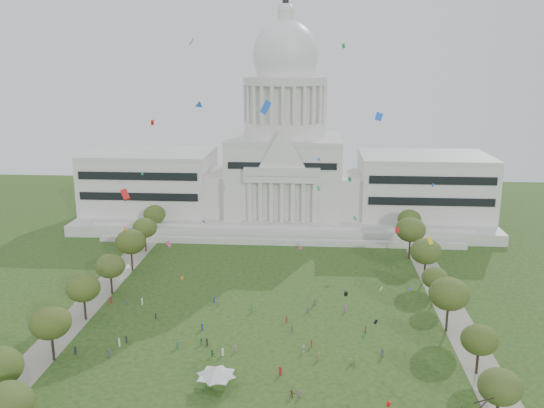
% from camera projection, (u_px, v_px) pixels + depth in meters
% --- Properties ---
extents(ground, '(400.00, 400.00, 0.00)m').
position_uv_depth(ground, '(257.00, 361.00, 124.95)').
color(ground, '#264215').
rests_on(ground, ground).
extents(capitol, '(160.00, 64.50, 91.30)m').
position_uv_depth(capitol, '(285.00, 167.00, 229.49)').
color(capitol, beige).
rests_on(capitol, ground).
extents(path_left, '(8.00, 160.00, 0.04)m').
position_uv_depth(path_left, '(93.00, 299.00, 157.42)').
color(path_left, gray).
rests_on(path_left, ground).
extents(path_right, '(8.00, 160.00, 0.04)m').
position_uv_depth(path_right, '(450.00, 310.00, 150.53)').
color(path_right, gray).
rests_on(path_right, ground).
extents(row_tree_r_0, '(7.67, 7.67, 10.91)m').
position_uv_depth(row_tree_r_0, '(500.00, 387.00, 100.90)').
color(row_tree_r_0, black).
rests_on(row_tree_r_0, ground).
extents(row_tree_l_1, '(8.86, 8.86, 12.59)m').
position_uv_depth(row_tree_l_1, '(50.00, 322.00, 123.08)').
color(row_tree_l_1, black).
rests_on(row_tree_l_1, ground).
extents(row_tree_r_1, '(7.58, 7.58, 10.78)m').
position_uv_depth(row_tree_r_1, '(479.00, 340.00, 118.09)').
color(row_tree_r_1, black).
rests_on(row_tree_r_1, ground).
extents(row_tree_l_2, '(8.42, 8.42, 11.97)m').
position_uv_depth(row_tree_l_2, '(83.00, 288.00, 142.87)').
color(row_tree_l_2, black).
rests_on(row_tree_l_2, ground).
extents(row_tree_r_2, '(9.55, 9.55, 13.58)m').
position_uv_depth(row_tree_r_2, '(449.00, 294.00, 136.32)').
color(row_tree_r_2, black).
rests_on(row_tree_r_2, ground).
extents(row_tree_l_3, '(8.12, 8.12, 11.55)m').
position_uv_depth(row_tree_l_3, '(110.00, 266.00, 158.95)').
color(row_tree_l_3, black).
rests_on(row_tree_l_3, ground).
extents(row_tree_r_3, '(7.01, 7.01, 9.98)m').
position_uv_depth(row_tree_r_3, '(435.00, 278.00, 153.43)').
color(row_tree_r_3, black).
rests_on(row_tree_r_3, ground).
extents(row_tree_l_4, '(9.29, 9.29, 13.21)m').
position_uv_depth(row_tree_l_4, '(131.00, 242.00, 176.57)').
color(row_tree_l_4, black).
rests_on(row_tree_l_4, ground).
extents(row_tree_r_4, '(9.19, 9.19, 13.06)m').
position_uv_depth(row_tree_r_4, '(426.00, 251.00, 167.92)').
color(row_tree_r_4, black).
rests_on(row_tree_r_4, ground).
extents(row_tree_l_5, '(8.33, 8.33, 11.85)m').
position_uv_depth(row_tree_l_5, '(145.00, 228.00, 194.88)').
color(row_tree_l_5, black).
rests_on(row_tree_l_5, ground).
extents(row_tree_r_5, '(9.82, 9.82, 13.96)m').
position_uv_depth(row_tree_r_5, '(411.00, 230.00, 187.36)').
color(row_tree_r_5, black).
rests_on(row_tree_r_5, ground).
extents(row_tree_l_6, '(8.19, 8.19, 11.64)m').
position_uv_depth(row_tree_l_6, '(155.00, 214.00, 212.57)').
color(row_tree_l_6, black).
rests_on(row_tree_l_6, ground).
extents(row_tree_r_6, '(8.42, 8.42, 11.97)m').
position_uv_depth(row_tree_r_6, '(409.00, 219.00, 204.88)').
color(row_tree_r_6, black).
rests_on(row_tree_r_6, ground).
extents(near_tree_0, '(8.47, 8.47, 12.04)m').
position_uv_depth(near_tree_0, '(8.00, 403.00, 94.64)').
color(near_tree_0, black).
rests_on(near_tree_0, ground).
extents(big_bare_tree, '(6.00, 5.00, 12.80)m').
position_uv_depth(big_bare_tree, '(473.00, 408.00, 93.03)').
color(big_bare_tree, black).
rests_on(big_bare_tree, ground).
extents(event_tent, '(9.43, 9.43, 4.63)m').
position_uv_depth(event_tent, '(216.00, 371.00, 114.13)').
color(event_tent, '#4C4C4C').
rests_on(event_tent, ground).
extents(person_0, '(1.10, 0.98, 1.90)m').
position_uv_depth(person_0, '(382.00, 353.00, 126.45)').
color(person_0, '#4C4C51').
rests_on(person_0, ground).
extents(person_2, '(0.92, 0.91, 1.64)m').
position_uv_depth(person_2, '(366.00, 330.00, 137.63)').
color(person_2, olive).
rests_on(person_2, ground).
extents(person_3, '(0.83, 1.23, 1.74)m').
position_uv_depth(person_3, '(311.00, 343.00, 130.94)').
color(person_3, '#B21E1E').
rests_on(person_3, ground).
extents(person_4, '(0.89, 1.28, 1.99)m').
position_uv_depth(person_4, '(304.00, 348.00, 128.61)').
color(person_4, silver).
rests_on(person_4, ground).
extents(person_5, '(1.44, 1.42, 1.56)m').
position_uv_depth(person_5, '(212.00, 353.00, 126.65)').
color(person_5, '#33723F').
rests_on(person_5, ground).
extents(person_6, '(0.67, 0.85, 1.51)m').
position_uv_depth(person_6, '(300.00, 394.00, 111.16)').
color(person_6, '#994C8C').
rests_on(person_6, ground).
extents(person_7, '(0.68, 0.63, 1.51)m').
position_uv_depth(person_7, '(206.00, 385.00, 114.11)').
color(person_7, '#33723F').
rests_on(person_7, ground).
extents(person_8, '(0.80, 0.50, 1.63)m').
position_uv_depth(person_8, '(201.00, 342.00, 131.75)').
color(person_8, '#33723F').
rests_on(person_8, ground).
extents(person_9, '(0.84, 1.04, 1.44)m').
position_uv_depth(person_9, '(350.00, 361.00, 123.34)').
color(person_9, olive).
rests_on(person_9, ground).
extents(person_10, '(0.62, 1.02, 1.66)m').
position_uv_depth(person_10, '(292.00, 329.00, 138.08)').
color(person_10, '#994C8C').
rests_on(person_10, ground).
extents(person_11, '(1.63, 1.51, 1.72)m').
position_uv_depth(person_11, '(292.00, 393.00, 111.25)').
color(person_11, olive).
rests_on(person_11, ground).
extents(distant_crowd, '(62.98, 36.17, 1.95)m').
position_uv_depth(distant_crowd, '(203.00, 326.00, 139.39)').
color(distant_crowd, '#26262B').
rests_on(distant_crowd, ground).
extents(kite_swarm, '(82.82, 107.59, 65.54)m').
position_uv_depth(kite_swarm, '(251.00, 230.00, 125.65)').
color(kite_swarm, blue).
rests_on(kite_swarm, ground).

